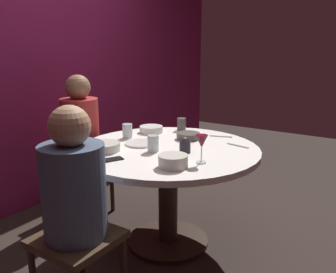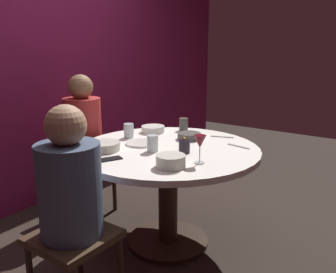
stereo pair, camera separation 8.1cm
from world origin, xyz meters
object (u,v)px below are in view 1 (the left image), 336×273
at_px(seated_diner_back, 81,131).
at_px(cup_by_right_diner, 181,124).
at_px(seated_diner_left, 74,191).
at_px(dinner_plate, 141,143).
at_px(dining_table, 168,169).
at_px(bowl_sauce_side, 104,147).
at_px(bowl_serving_large, 151,129).
at_px(bowl_salad_center, 173,161).
at_px(wine_glass, 202,143).
at_px(candle_holder, 185,146).
at_px(bowl_small_white, 188,136).
at_px(cup_by_left_diner, 127,131).
at_px(cup_near_candle, 153,143).
at_px(cell_phone, 112,159).

distance_m(seated_diner_back, cup_by_right_diner, 0.85).
relative_size(seated_diner_left, dinner_plate, 4.98).
bearing_deg(dining_table, bowl_sauce_side, 134.15).
xyz_separation_m(dining_table, cup_by_right_diner, (0.50, 0.19, 0.21)).
bearing_deg(seated_diner_back, bowl_serving_large, 30.33).
bearing_deg(bowl_sauce_side, dining_table, -45.85).
bearing_deg(dining_table, bowl_salad_center, -142.36).
bearing_deg(cup_by_right_diner, dining_table, -158.76).
height_order(seated_diner_left, wine_glass, seated_diner_left).
relative_size(seated_diner_left, bowl_serving_large, 6.13).
relative_size(dining_table, bowl_serving_large, 6.78).
relative_size(candle_holder, bowl_salad_center, 0.62).
relative_size(dining_table, wine_glass, 7.32).
distance_m(wine_glass, bowl_serving_large, 0.87).
bearing_deg(bowl_small_white, seated_diner_left, -179.92).
height_order(cup_by_left_diner, cup_by_right_diner, cup_by_left_diner).
relative_size(wine_glass, cup_near_candle, 1.56).
bearing_deg(cup_near_candle, cell_phone, 160.07).
bearing_deg(dinner_plate, bowl_salad_center, -122.39).
bearing_deg(cell_phone, wine_glass, 53.14).
relative_size(cell_phone, cup_by_left_diner, 1.27).
bearing_deg(bowl_serving_large, bowl_salad_center, -135.46).
bearing_deg(dining_table, wine_glass, -115.46).
height_order(bowl_sauce_side, cup_by_left_diner, cup_by_left_diner).
bearing_deg(dinner_plate, dining_table, -80.31).
bearing_deg(cell_phone, dining_table, 97.45).
height_order(bowl_serving_large, bowl_small_white, bowl_serving_large).
bearing_deg(seated_diner_left, bowl_sauce_side, 29.41).
distance_m(seated_diner_left, cup_by_left_diner, 1.01).
xyz_separation_m(wine_glass, cup_by_right_diner, (0.67, 0.55, -0.08)).
xyz_separation_m(seated_diner_back, cup_by_left_diner, (0.05, -0.47, 0.05)).
bearing_deg(dining_table, cell_phone, 162.21).
distance_m(wine_glass, cup_by_left_diner, 0.80).
distance_m(bowl_salad_center, cup_near_candle, 0.35).
height_order(bowl_small_white, cup_by_left_diner, cup_by_left_diner).
height_order(wine_glass, bowl_sauce_side, wine_glass).
height_order(wine_glass, cell_phone, wine_glass).
bearing_deg(bowl_serving_large, cup_by_right_diner, -40.44).
relative_size(cell_phone, cup_by_right_diner, 1.34).
distance_m(seated_diner_back, bowl_serving_large, 0.59).
bearing_deg(bowl_serving_large, dinner_plate, -155.10).
bearing_deg(wine_glass, seated_diner_back, 82.16).
relative_size(dinner_plate, bowl_small_white, 1.30).
bearing_deg(dinner_plate, seated_diner_left, -165.94).
relative_size(wine_glass, bowl_serving_large, 0.93).
distance_m(dinner_plate, bowl_serving_large, 0.37).
relative_size(dining_table, cup_near_candle, 11.45).
xyz_separation_m(dining_table, bowl_small_white, (0.28, 0.00, 0.18)).
xyz_separation_m(seated_diner_back, bowl_serving_large, (0.30, -0.51, 0.02)).
distance_m(bowl_salad_center, bowl_sauce_side, 0.57).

